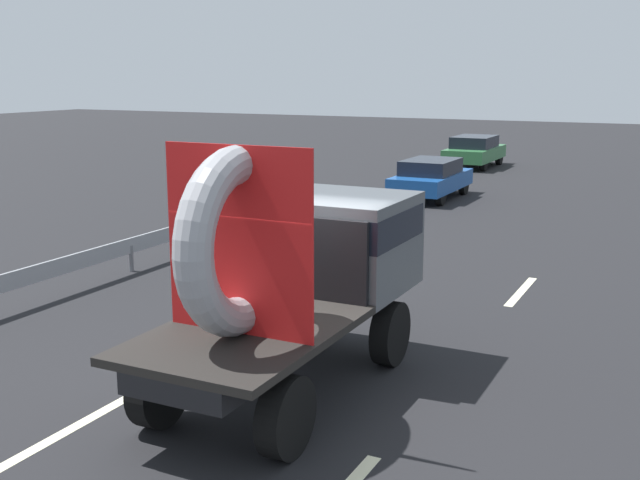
% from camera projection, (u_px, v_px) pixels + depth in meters
% --- Properties ---
extents(ground_plane, '(120.00, 120.00, 0.00)m').
position_uv_depth(ground_plane, '(271.00, 383.00, 10.44)').
color(ground_plane, black).
extents(flatbed_truck, '(2.02, 4.91, 3.31)m').
position_uv_depth(flatbed_truck, '(306.00, 263.00, 10.35)').
color(flatbed_truck, black).
rests_on(flatbed_truck, ground_plane).
extents(distant_sedan, '(1.70, 3.98, 1.30)m').
position_uv_depth(distant_sedan, '(431.00, 177.00, 25.68)').
color(distant_sedan, black).
rests_on(distant_sedan, ground_plane).
extents(guardrail, '(0.10, 16.18, 0.71)m').
position_uv_depth(guardrail, '(59.00, 268.00, 14.45)').
color(guardrail, gray).
rests_on(guardrail, ground_plane).
extents(lane_dash_left_near, '(0.16, 2.53, 0.01)m').
position_uv_depth(lane_dash_left_near, '(61.00, 435.00, 8.95)').
color(lane_dash_left_near, beige).
rests_on(lane_dash_left_near, ground_plane).
extents(lane_dash_left_far, '(0.16, 2.25, 0.01)m').
position_uv_depth(lane_dash_left_far, '(356.00, 271.00, 16.31)').
color(lane_dash_left_far, beige).
rests_on(lane_dash_left_far, ground_plane).
extents(lane_dash_right_far, '(0.16, 2.20, 0.01)m').
position_uv_depth(lane_dash_right_far, '(521.00, 291.00, 14.81)').
color(lane_dash_right_far, beige).
rests_on(lane_dash_right_far, ground_plane).
extents(oncoming_car, '(1.79, 4.18, 1.36)m').
position_uv_depth(oncoming_car, '(475.00, 150.00, 34.25)').
color(oncoming_car, black).
rests_on(oncoming_car, ground_plane).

